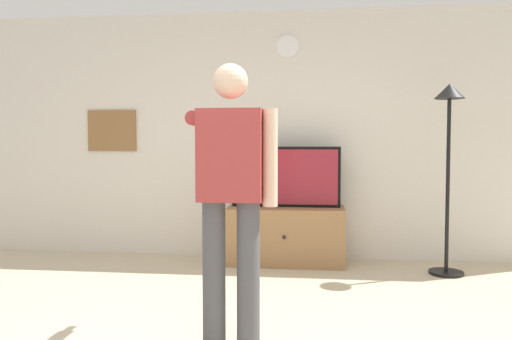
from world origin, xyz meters
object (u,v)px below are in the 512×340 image
tv_stand (285,235)px  person_standing_nearer_lamp (231,189)px  wall_clock (287,46)px  television (286,177)px  framed_picture (112,131)px  floor_lamp (449,139)px

tv_stand → person_standing_nearer_lamp: size_ratio=0.71×
person_standing_nearer_lamp → wall_clock: bearing=85.0°
person_standing_nearer_lamp → television: bearing=84.4°
wall_clock → tv_stand: bearing=-90.0°
tv_stand → television: 0.61m
framed_picture → television: bearing=-7.1°
television → person_standing_nearer_lamp: 2.22m
floor_lamp → person_standing_nearer_lamp: 2.62m
person_standing_nearer_lamp → framed_picture: bearing=125.9°
tv_stand → wall_clock: 2.03m
framed_picture → floor_lamp: floor_lamp is taller
framed_picture → wall_clock: bearing=-0.1°
tv_stand → framed_picture: size_ratio=2.15×
framed_picture → tv_stand: bearing=-8.4°
floor_lamp → wall_clock: bearing=160.7°
wall_clock → person_standing_nearer_lamp: wall_clock is taller
tv_stand → wall_clock: (-0.00, 0.29, 2.01)m
tv_stand → person_standing_nearer_lamp: bearing=-95.7°
framed_picture → person_standing_nearer_lamp: size_ratio=0.33×
television → person_standing_nearer_lamp: person_standing_nearer_lamp is taller
tv_stand → framed_picture: 2.30m
television → person_standing_nearer_lamp: bearing=-95.6°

